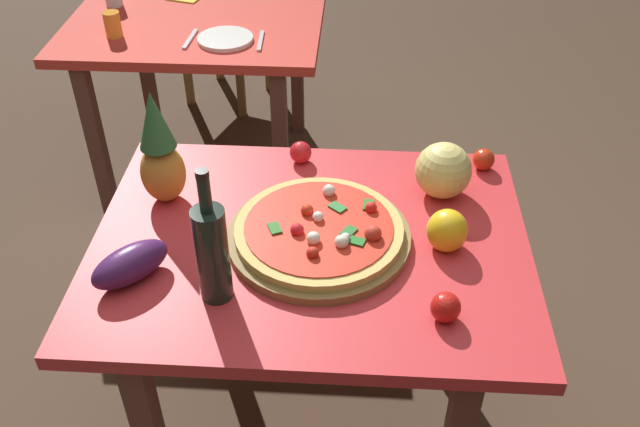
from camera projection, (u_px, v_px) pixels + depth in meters
name	position (u px, v px, depth m)	size (l,w,h in m)	color
ground_plane	(312.00, 418.00, 2.26)	(10.00, 10.00, 0.00)	#4C3828
display_table	(311.00, 269.00, 1.84)	(1.12, 0.85, 0.78)	brown
background_table	(199.00, 41.00, 2.96)	(1.06, 0.87, 0.78)	brown
dining_chair	(217.00, 20.00, 3.60)	(0.51, 0.51, 0.85)	olive
pizza_board	(319.00, 237.00, 1.76)	(0.47, 0.47, 0.03)	olive
pizza	(320.00, 229.00, 1.74)	(0.43, 0.43, 0.06)	#D2B85E
wine_bottle	(212.00, 252.00, 1.53)	(0.08, 0.08, 0.36)	black
pineapple_left	(160.00, 153.00, 1.82)	(0.12, 0.12, 0.33)	#C0822E
melon	(443.00, 170.00, 1.88)	(0.16, 0.16, 0.16)	#DACD70
bell_pepper	(447.00, 231.00, 1.72)	(0.10, 0.10, 0.11)	yellow
eggplant	(130.00, 264.00, 1.63)	(0.20, 0.09, 0.09)	#451C53
tomato_near_board	(445.00, 307.00, 1.54)	(0.07, 0.07, 0.07)	red
tomato_by_bottle	(484.00, 159.00, 2.00)	(0.06, 0.06, 0.06)	red
tomato_at_corner	(301.00, 152.00, 2.03)	(0.07, 0.07, 0.07)	red
drinking_glass_juice	(113.00, 24.00, 2.71)	(0.07, 0.07, 0.10)	orange
dinner_plate	(225.00, 39.00, 2.71)	(0.22, 0.22, 0.02)	white
fork_utensil	(190.00, 39.00, 2.72)	(0.02, 0.18, 0.01)	silver
knife_utensil	(261.00, 41.00, 2.70)	(0.02, 0.18, 0.01)	silver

